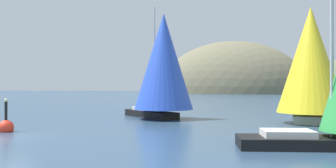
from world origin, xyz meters
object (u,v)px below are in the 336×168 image
at_px(sailboat_yellow_sail, 312,62).
at_px(sailboat_blue_spinnaker, 163,63).
at_px(sailboat_orange_sail, 323,78).
at_px(channel_buoy, 6,127).

bearing_deg(sailboat_yellow_sail, sailboat_blue_spinnaker, 174.78).
height_order(sailboat_orange_sail, sailboat_yellow_sail, sailboat_yellow_sail).
distance_m(sailboat_yellow_sail, channel_buoy, 25.24).
height_order(sailboat_orange_sail, sailboat_blue_spinnaker, sailboat_blue_spinnaker).
bearing_deg(channel_buoy, sailboat_yellow_sail, 26.50).
xyz_separation_m(sailboat_orange_sail, sailboat_yellow_sail, (-5.22, -26.71, 0.87)).
xyz_separation_m(sailboat_yellow_sail, channel_buoy, (-22.15, -11.04, -4.96)).
height_order(sailboat_blue_spinnaker, channel_buoy, sailboat_blue_spinnaker).
relative_size(sailboat_orange_sail, sailboat_yellow_sail, 0.90).
bearing_deg(channel_buoy, sailboat_orange_sail, 54.07).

